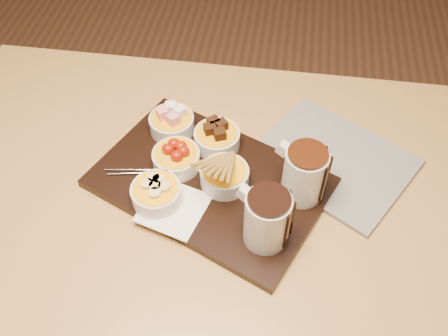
# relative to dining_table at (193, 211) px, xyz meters

# --- Properties ---
(ground) EXTENTS (5.00, 5.00, 0.00)m
(ground) POSITION_rel_dining_table_xyz_m (0.00, 0.00, -0.65)
(ground) COLOR brown
(ground) RESTS_ON ground
(dining_table) EXTENTS (1.20, 0.80, 0.75)m
(dining_table) POSITION_rel_dining_table_xyz_m (0.00, 0.00, 0.00)
(dining_table) COLOR #BD8A46
(dining_table) RESTS_ON ground
(serving_board) EXTENTS (0.54, 0.46, 0.02)m
(serving_board) POSITION_rel_dining_table_xyz_m (0.04, 0.00, 0.11)
(serving_board) COLOR black
(serving_board) RESTS_ON dining_table
(napkin) EXTENTS (0.15, 0.15, 0.00)m
(napkin) POSITION_rel_dining_table_xyz_m (-0.02, -0.08, 0.12)
(napkin) COLOR white
(napkin) RESTS_ON serving_board
(bowl_marshmallows) EXTENTS (0.10, 0.10, 0.04)m
(bowl_marshmallows) POSITION_rel_dining_table_xyz_m (-0.07, 0.13, 0.14)
(bowl_marshmallows) COLOR silver
(bowl_marshmallows) RESTS_ON serving_board
(bowl_cake) EXTENTS (0.10, 0.10, 0.04)m
(bowl_cake) POSITION_rel_dining_table_xyz_m (0.04, 0.10, 0.14)
(bowl_cake) COLOR silver
(bowl_cake) RESTS_ON serving_board
(bowl_strawberries) EXTENTS (0.10, 0.10, 0.04)m
(bowl_strawberries) POSITION_rel_dining_table_xyz_m (-0.04, 0.03, 0.14)
(bowl_strawberries) COLOR silver
(bowl_strawberries) RESTS_ON serving_board
(bowl_biscotti) EXTENTS (0.10, 0.10, 0.04)m
(bowl_biscotti) POSITION_rel_dining_table_xyz_m (0.07, 0.00, 0.14)
(bowl_biscotti) COLOR silver
(bowl_biscotti) RESTS_ON serving_board
(bowl_bananas) EXTENTS (0.10, 0.10, 0.04)m
(bowl_bananas) POSITION_rel_dining_table_xyz_m (-0.06, -0.06, 0.14)
(bowl_bananas) COLOR silver
(bowl_bananas) RESTS_ON serving_board
(pitcher_dark_chocolate) EXTENTS (0.11, 0.11, 0.12)m
(pitcher_dark_chocolate) POSITION_rel_dining_table_xyz_m (0.17, -0.12, 0.17)
(pitcher_dark_chocolate) COLOR silver
(pitcher_dark_chocolate) RESTS_ON serving_board
(pitcher_milk_chocolate) EXTENTS (0.11, 0.11, 0.12)m
(pitcher_milk_chocolate) POSITION_rel_dining_table_xyz_m (0.23, -0.00, 0.17)
(pitcher_milk_chocolate) COLOR silver
(pitcher_milk_chocolate) RESTS_ON serving_board
(fondue_skewers) EXTENTS (0.07, 0.26, 0.01)m
(fondue_skewers) POSITION_rel_dining_table_xyz_m (-0.05, 0.01, 0.12)
(fondue_skewers) COLOR silver
(fondue_skewers) RESTS_ON serving_board
(newspaper) EXTENTS (0.40, 0.38, 0.01)m
(newspaper) POSITION_rel_dining_table_xyz_m (0.29, 0.10, 0.10)
(newspaper) COLOR beige
(newspaper) RESTS_ON dining_table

